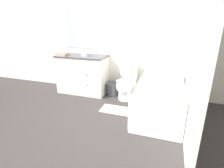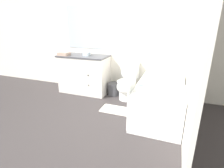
{
  "view_description": "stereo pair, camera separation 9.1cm",
  "coord_description": "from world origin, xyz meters",
  "px_view_note": "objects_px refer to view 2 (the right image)",
  "views": [
    {
      "loc": [
        1.06,
        -1.98,
        1.53
      ],
      "look_at": [
        0.13,
        0.77,
        0.51
      ],
      "focal_mm": 28.0,
      "sensor_mm": 36.0,
      "label": 1
    },
    {
      "loc": [
        1.15,
        -1.95,
        1.53
      ],
      "look_at": [
        0.13,
        0.77,
        0.51
      ],
      "focal_mm": 28.0,
      "sensor_mm": 36.0,
      "label": 2
    }
  ],
  "objects_px": {
    "hand_towel_folded": "(64,54)",
    "bath_mat": "(116,110)",
    "vanity_cabinet": "(84,74)",
    "bathtub": "(160,98)",
    "sink_faucet": "(87,52)",
    "wastebasket": "(114,89)",
    "bath_towel_folded": "(150,91)",
    "tissue_box": "(87,54)",
    "toilet": "(127,83)"
  },
  "relations": [
    {
      "from": "hand_towel_folded",
      "to": "vanity_cabinet",
      "type": "bearing_deg",
      "value": 22.27
    },
    {
      "from": "sink_faucet",
      "to": "bath_mat",
      "type": "bearing_deg",
      "value": -39.85
    },
    {
      "from": "vanity_cabinet",
      "to": "bathtub",
      "type": "distance_m",
      "value": 1.82
    },
    {
      "from": "sink_faucet",
      "to": "hand_towel_folded",
      "type": "xyz_separation_m",
      "value": [
        -0.39,
        -0.34,
        -0.0
      ]
    },
    {
      "from": "sink_faucet",
      "to": "hand_towel_folded",
      "type": "height_order",
      "value": "sink_faucet"
    },
    {
      "from": "hand_towel_folded",
      "to": "bath_mat",
      "type": "bearing_deg",
      "value": -19.49
    },
    {
      "from": "hand_towel_folded",
      "to": "bath_mat",
      "type": "xyz_separation_m",
      "value": [
        1.38,
        -0.49,
        -0.88
      ]
    },
    {
      "from": "vanity_cabinet",
      "to": "tissue_box",
      "type": "xyz_separation_m",
      "value": [
        0.1,
        -0.03,
        0.46
      ]
    },
    {
      "from": "vanity_cabinet",
      "to": "hand_towel_folded",
      "type": "bearing_deg",
      "value": -157.73
    },
    {
      "from": "tissue_box",
      "to": "bath_towel_folded",
      "type": "bearing_deg",
      "value": -33.91
    },
    {
      "from": "bathtub",
      "to": "tissue_box",
      "type": "relative_size",
      "value": 10.69
    },
    {
      "from": "tissue_box",
      "to": "bathtub",
      "type": "bearing_deg",
      "value": -15.69
    },
    {
      "from": "bathtub",
      "to": "wastebasket",
      "type": "relative_size",
      "value": 5.63
    },
    {
      "from": "wastebasket",
      "to": "hand_towel_folded",
      "type": "bearing_deg",
      "value": -169.85
    },
    {
      "from": "sink_faucet",
      "to": "toilet",
      "type": "relative_size",
      "value": 0.17
    },
    {
      "from": "sink_faucet",
      "to": "bath_mat",
      "type": "distance_m",
      "value": 1.56
    },
    {
      "from": "wastebasket",
      "to": "bath_towel_folded",
      "type": "distance_m",
      "value": 1.53
    },
    {
      "from": "tissue_box",
      "to": "bath_towel_folded",
      "type": "xyz_separation_m",
      "value": [
        1.54,
        -1.04,
        -0.27
      ]
    },
    {
      "from": "bathtub",
      "to": "hand_towel_folded",
      "type": "height_order",
      "value": "hand_towel_folded"
    },
    {
      "from": "toilet",
      "to": "tissue_box",
      "type": "relative_size",
      "value": 5.87
    },
    {
      "from": "bathtub",
      "to": "tissue_box",
      "type": "height_order",
      "value": "tissue_box"
    },
    {
      "from": "vanity_cabinet",
      "to": "toilet",
      "type": "height_order",
      "value": "vanity_cabinet"
    },
    {
      "from": "toilet",
      "to": "sink_faucet",
      "type": "bearing_deg",
      "value": 166.79
    },
    {
      "from": "sink_faucet",
      "to": "bathtub",
      "type": "bearing_deg",
      "value": -20.98
    },
    {
      "from": "bathtub",
      "to": "tissue_box",
      "type": "xyz_separation_m",
      "value": [
        -1.65,
        0.46,
        0.6
      ]
    },
    {
      "from": "sink_faucet",
      "to": "bathtub",
      "type": "xyz_separation_m",
      "value": [
        1.75,
        -0.67,
        -0.6
      ]
    },
    {
      "from": "sink_faucet",
      "to": "tissue_box",
      "type": "relative_size",
      "value": 0.99
    },
    {
      "from": "toilet",
      "to": "bath_towel_folded",
      "type": "xyz_separation_m",
      "value": [
        0.6,
        -1.0,
        0.28
      ]
    },
    {
      "from": "hand_towel_folded",
      "to": "bath_towel_folded",
      "type": "distance_m",
      "value": 2.24
    },
    {
      "from": "sink_faucet",
      "to": "vanity_cabinet",
      "type": "bearing_deg",
      "value": -90.0
    },
    {
      "from": "sink_faucet",
      "to": "wastebasket",
      "type": "bearing_deg",
      "value": -11.27
    },
    {
      "from": "bathtub",
      "to": "bath_towel_folded",
      "type": "distance_m",
      "value": 0.67
    },
    {
      "from": "bathtub",
      "to": "wastebasket",
      "type": "distance_m",
      "value": 1.18
    },
    {
      "from": "vanity_cabinet",
      "to": "bath_mat",
      "type": "bearing_deg",
      "value": -33.38
    },
    {
      "from": "hand_towel_folded",
      "to": "bath_mat",
      "type": "relative_size",
      "value": 0.45
    },
    {
      "from": "vanity_cabinet",
      "to": "sink_faucet",
      "type": "bearing_deg",
      "value": 90.0
    },
    {
      "from": "vanity_cabinet",
      "to": "tissue_box",
      "type": "distance_m",
      "value": 0.47
    },
    {
      "from": "tissue_box",
      "to": "bath_mat",
      "type": "relative_size",
      "value": 0.26
    },
    {
      "from": "wastebasket",
      "to": "vanity_cabinet",
      "type": "bearing_deg",
      "value": -177.2
    },
    {
      "from": "wastebasket",
      "to": "tissue_box",
      "type": "distance_m",
      "value": 0.97
    },
    {
      "from": "bathtub",
      "to": "bath_towel_folded",
      "type": "bearing_deg",
      "value": -100.83
    },
    {
      "from": "toilet",
      "to": "tissue_box",
      "type": "xyz_separation_m",
      "value": [
        -0.94,
        0.04,
        0.55
      ]
    },
    {
      "from": "vanity_cabinet",
      "to": "hand_towel_folded",
      "type": "xyz_separation_m",
      "value": [
        -0.39,
        -0.16,
        0.45
      ]
    },
    {
      "from": "toilet",
      "to": "vanity_cabinet",
      "type": "bearing_deg",
      "value": 176.16
    },
    {
      "from": "wastebasket",
      "to": "bath_towel_folded",
      "type": "bearing_deg",
      "value": -49.61
    },
    {
      "from": "bathtub",
      "to": "hand_towel_folded",
      "type": "distance_m",
      "value": 2.25
    },
    {
      "from": "bath_towel_folded",
      "to": "bath_mat",
      "type": "height_order",
      "value": "bath_towel_folded"
    },
    {
      "from": "wastebasket",
      "to": "sink_faucet",
      "type": "bearing_deg",
      "value": 168.73
    },
    {
      "from": "wastebasket",
      "to": "bath_towel_folded",
      "type": "xyz_separation_m",
      "value": [
        0.94,
        -1.1,
        0.49
      ]
    },
    {
      "from": "tissue_box",
      "to": "bath_mat",
      "type": "xyz_separation_m",
      "value": [
        0.89,
        -0.62,
        -0.89
      ]
    }
  ]
}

